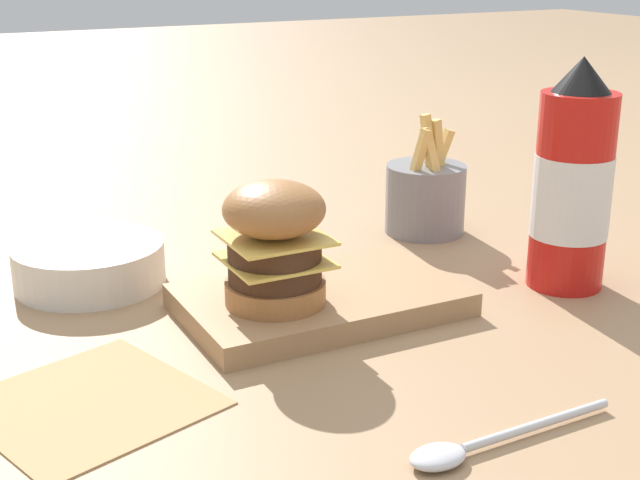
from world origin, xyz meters
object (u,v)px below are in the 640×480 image
fries_basket (425,197)px  burger (275,243)px  serving_board (320,300)px  spoon (469,447)px  side_bowl (89,263)px  ketchup_bottle (572,186)px

fries_basket → burger: bearing=31.9°
serving_board → fries_basket: fries_basket is taller
burger → spoon: bearing=96.2°
fries_basket → side_bowl: (0.41, -0.01, -0.02)m
fries_basket → spoon: 0.51m
side_bowl → ketchup_bottle: bearing=152.6°
serving_board → side_bowl: 0.25m
serving_board → spoon: 0.28m
side_bowl → burger: bearing=124.5°
burger → fries_basket: 0.34m
side_bowl → fries_basket: bearing=178.3°
serving_board → ketchup_bottle: (-0.26, 0.05, 0.10)m
spoon → ketchup_bottle: bearing=-143.4°
side_bowl → spoon: size_ratio=0.87×
burger → fries_basket: bearing=-148.1°
ketchup_bottle → side_bowl: size_ratio=1.52×
burger → side_bowl: burger is taller
ketchup_bottle → side_bowl: (0.44, -0.23, -0.08)m
spoon → burger: bearing=-85.1°
serving_board → burger: burger is taller
ketchup_bottle → serving_board: bearing=-11.8°
burger → spoon: (-0.03, 0.26, -0.08)m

